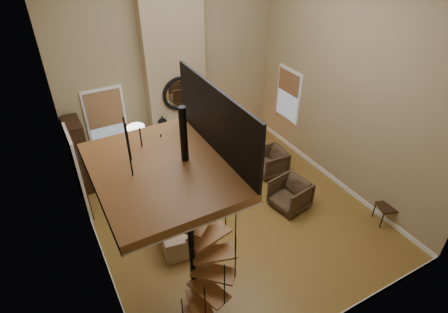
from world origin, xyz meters
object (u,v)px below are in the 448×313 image
sofa (175,204)px  coffee_table (229,193)px  armchair_near (273,161)px  armchair_far (292,193)px  hutch (79,155)px  floor_lamp (137,137)px  side_chair (392,204)px  accent_lamp (226,138)px

sofa → coffee_table: (1.33, -0.15, -0.11)m
armchair_near → coffee_table: bearing=-69.0°
armchair_near → coffee_table: size_ratio=0.61×
coffee_table → armchair_far: bearing=-32.2°
hutch → coffee_table: size_ratio=1.48×
armchair_far → coffee_table: (-1.29, 0.81, -0.07)m
armchair_far → floor_lamp: (-2.87, 2.53, 1.06)m
sofa → side_chair: (4.21, -2.48, 0.13)m
side_chair → accent_lamp: bearing=109.5°
coffee_table → side_chair: bearing=-39.0°
armchair_far → floor_lamp: floor_lamp is taller
sofa → accent_lamp: bearing=-40.5°
armchair_near → accent_lamp: bearing=-163.4°
sofa → armchair_far: 2.79m
armchair_far → side_chair: (1.60, -1.53, 0.17)m
sofa → armchair_far: sofa is taller
armchair_near → armchair_far: bearing=-12.5°
armchair_near → side_chair: side_chair is taller
coffee_table → side_chair: (2.88, -2.34, 0.24)m
armchair_near → side_chair: bearing=26.1°
hutch → armchair_far: bearing=-37.1°
armchair_near → floor_lamp: bearing=-107.0°
coffee_table → side_chair: 3.72m
floor_lamp → side_chair: floor_lamp is taller
side_chair → armchair_far: bearing=136.2°
hutch → sofa: size_ratio=0.69×
coffee_table → floor_lamp: floor_lamp is taller
sofa → armchair_near: sofa is taller
armchair_far → accent_lamp: armchair_far is taller
coffee_table → accent_lamp: size_ratio=2.61×
sofa → coffee_table: bearing=-87.5°
hutch → floor_lamp: size_ratio=1.09×
coffee_table → floor_lamp: size_ratio=0.74×
floor_lamp → accent_lamp: floor_lamp is taller
coffee_table → hutch: bearing=140.9°
armchair_far → armchair_near: bearing=155.1°
sofa → armchair_near: bearing=-73.8°
accent_lamp → sofa: bearing=-139.3°
side_chair → coffee_table: bearing=141.0°
coffee_table → accent_lamp: (1.22, 2.35, -0.03)m
hutch → armchair_near: (4.57, -1.82, -0.60)m
armchair_far → hutch: bearing=-136.4°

